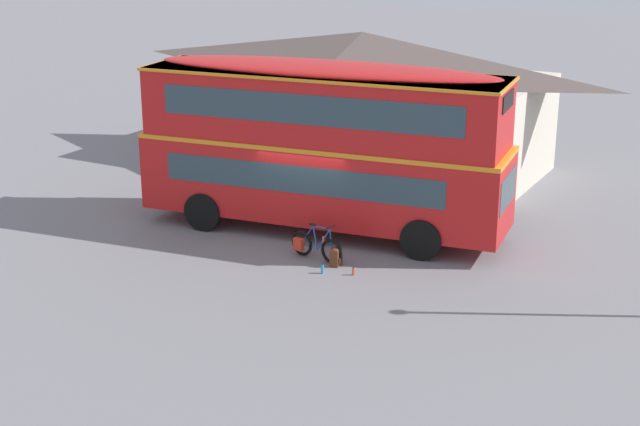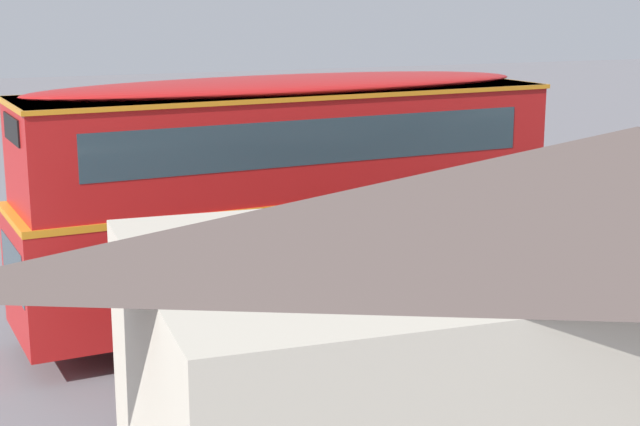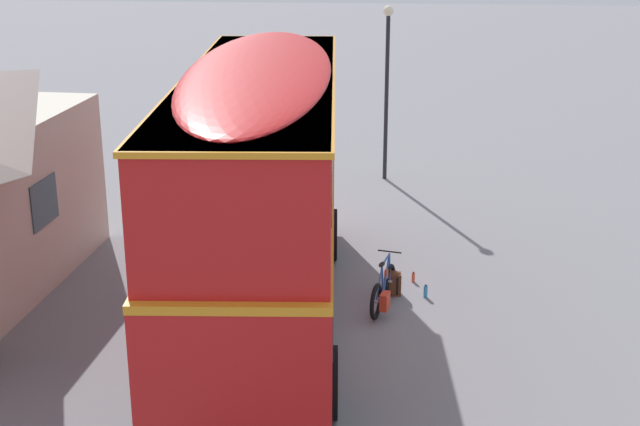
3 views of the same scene
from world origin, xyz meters
The scene contains 7 objects.
ground_plane centered at (0.00, 0.00, 0.00)m, with size 120.00×120.00×0.00m, color slate.
double_decker_bus centered at (0.08, 0.51, 2.64)m, with size 10.45×3.28×4.79m.
touring_bicycle centered at (0.83, -1.64, 0.37)m, with size 1.65×0.56×0.99m.
backpack_on_ground centered at (1.52, -1.80, 0.26)m, with size 0.30×0.34×0.50m.
water_bottle_red_squeeze centered at (2.20, -2.22, 0.10)m, with size 0.07×0.07×0.21m.
water_bottle_blue_sports centered at (1.45, -2.45, 0.12)m, with size 0.08×0.08×0.26m.
pub_building centered at (-1.88, 7.72, 2.37)m, with size 13.16×6.35×4.65m.
Camera 2 is at (6.27, 17.34, 6.26)m, focal length 54.37 mm.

